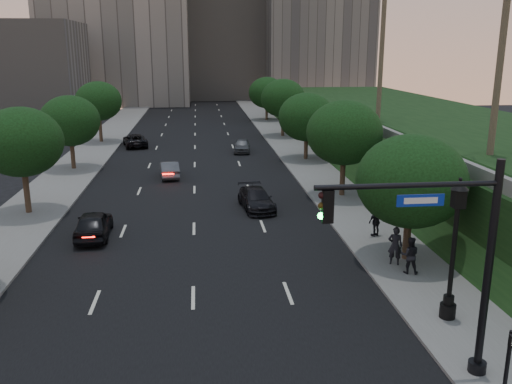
{
  "coord_description": "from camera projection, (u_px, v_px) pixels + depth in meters",
  "views": [
    {
      "loc": [
        0.4,
        -15.81,
        10.02
      ],
      "look_at": [
        2.99,
        8.37,
        3.6
      ],
      "focal_mm": 38.0,
      "sensor_mm": 36.0,
      "label": 1
    }
  ],
  "objects": [
    {
      "name": "sedan_mid_left",
      "position": [
        169.0,
        169.0,
        43.59
      ],
      "size": [
        1.82,
        4.13,
        1.32
      ],
      "primitive_type": "imported",
      "rotation": [
        0.0,
        0.0,
        3.25
      ],
      "color": "#4D4F54",
      "rests_on": "ground"
    },
    {
      "name": "tree_left_d",
      "position": [
        98.0,
        101.0,
        58.74
      ],
      "size": [
        5.0,
        5.0,
        6.71
      ],
      "color": "#38281C",
      "rests_on": "ground"
    },
    {
      "name": "tree_right_a",
      "position": [
        411.0,
        181.0,
        25.44
      ],
      "size": [
        5.2,
        5.2,
        6.24
      ],
      "color": "#38281C",
      "rests_on": "ground"
    },
    {
      "name": "tree_right_e",
      "position": [
        267.0,
        93.0,
        77.35
      ],
      "size": [
        5.2,
        5.2,
        6.24
      ],
      "color": "#38281C",
      "rests_on": "ground"
    },
    {
      "name": "street_lamp",
      "position": [
        453.0,
        256.0,
        19.96
      ],
      "size": [
        0.64,
        0.64,
        5.62
      ],
      "color": "black",
      "rests_on": "ground"
    },
    {
      "name": "sedan_far_left",
      "position": [
        135.0,
        140.0,
        57.38
      ],
      "size": [
        3.21,
        5.22,
        1.35
      ],
      "primitive_type": "imported",
      "rotation": [
        0.0,
        0.0,
        3.35
      ],
      "color": "black",
      "rests_on": "ground"
    },
    {
      "name": "office_block_filler",
      "position": [
        18.0,
        70.0,
        80.54
      ],
      "size": [
        18.0,
        16.0,
        14.0
      ],
      "primitive_type": "cube",
      "color": "gray",
      "rests_on": "ground"
    },
    {
      "name": "pedestrian_c",
      "position": [
        376.0,
        221.0,
        29.38
      ],
      "size": [
        1.07,
        0.76,
        1.68
      ],
      "primitive_type": "imported",
      "rotation": [
        0.0,
        0.0,
        3.54
      ],
      "color": "black",
      "rests_on": "sidewalk_right"
    },
    {
      "name": "sidewalk_right",
      "position": [
        312.0,
        166.0,
        47.59
      ],
      "size": [
        4.5,
        140.0,
        0.15
      ],
      "primitive_type": "cube",
      "color": "slate",
      "rests_on": "ground"
    },
    {
      "name": "pedestrian_a",
      "position": [
        395.0,
        246.0,
        25.46
      ],
      "size": [
        0.8,
        0.68,
        1.86
      ],
      "primitive_type": "imported",
      "rotation": [
        0.0,
        0.0,
        2.73
      ],
      "color": "black",
      "rests_on": "sidewalk_right"
    },
    {
      "name": "office_block_left",
      "position": [
        117.0,
        16.0,
        100.63
      ],
      "size": [
        26.0,
        20.0,
        32.0
      ],
      "primitive_type": "cube",
      "color": "gray",
      "rests_on": "ground"
    },
    {
      "name": "sedan_near_right",
      "position": [
        256.0,
        199.0,
        34.92
      ],
      "size": [
        2.37,
        4.73,
        1.32
      ],
      "primitive_type": "imported",
      "rotation": [
        0.0,
        0.0,
        0.12
      ],
      "color": "black",
      "rests_on": "ground"
    },
    {
      "name": "office_block_right",
      "position": [
        314.0,
        8.0,
        107.88
      ],
      "size": [
        20.0,
        22.0,
        36.0
      ],
      "primitive_type": "cube",
      "color": "slate",
      "rests_on": "ground"
    },
    {
      "name": "embankment",
      "position": [
        452.0,
        146.0,
        46.39
      ],
      "size": [
        18.0,
        90.0,
        4.0
      ],
      "primitive_type": "cube",
      "color": "black",
      "rests_on": "ground"
    },
    {
      "name": "tree_left_c",
      "position": [
        70.0,
        121.0,
        45.38
      ],
      "size": [
        5.0,
        5.0,
        6.34
      ],
      "color": "#38281C",
      "rests_on": "ground"
    },
    {
      "name": "pedestrian_signal",
      "position": [
        509.0,
        362.0,
        15.11
      ],
      "size": [
        0.3,
        0.33,
        2.5
      ],
      "color": "black",
      "rests_on": "ground"
    },
    {
      "name": "tree_right_c",
      "position": [
        307.0,
        117.0,
        49.47
      ],
      "size": [
        5.2,
        5.2,
        6.24
      ],
      "color": "#38281C",
      "rests_on": "ground"
    },
    {
      "name": "traffic_signal_mast",
      "position": [
        454.0,
        269.0,
        16.12
      ],
      "size": [
        5.68,
        0.56,
        7.0
      ],
      "color": "black",
      "rests_on": "ground"
    },
    {
      "name": "sedan_far_right",
      "position": [
        242.0,
        146.0,
        54.29
      ],
      "size": [
        1.97,
        4.1,
        1.35
      ],
      "primitive_type": "imported",
      "rotation": [
        0.0,
        0.0,
        -0.1
      ],
      "color": "#4B4E52",
      "rests_on": "ground"
    },
    {
      "name": "road_surface",
      "position": [
        195.0,
        169.0,
        46.55
      ],
      "size": [
        16.0,
        140.0,
        0.02
      ],
      "primitive_type": "cube",
      "color": "black",
      "rests_on": "ground"
    },
    {
      "name": "pedestrian_b",
      "position": [
        410.0,
        255.0,
        24.46
      ],
      "size": [
        0.99,
        0.87,
        1.72
      ],
      "primitive_type": "imported",
      "rotation": [
        0.0,
        0.0,
        2.84
      ],
      "color": "black",
      "rests_on": "sidewalk_right"
    },
    {
      "name": "tree_right_b",
      "position": [
        344.0,
        133.0,
        36.85
      ],
      "size": [
        5.2,
        5.2,
        6.74
      ],
      "color": "#38281C",
      "rests_on": "ground"
    },
    {
      "name": "tree_right_d",
      "position": [
        283.0,
        98.0,
        62.81
      ],
      "size": [
        5.2,
        5.2,
        6.74
      ],
      "color": "#38281C",
      "rests_on": "ground"
    },
    {
      "name": "tree_left_b",
      "position": [
        21.0,
        142.0,
        32.79
      ],
      "size": [
        5.0,
        5.0,
        6.71
      ],
      "color": "#38281C",
      "rests_on": "ground"
    },
    {
      "name": "ground",
      "position": [
        192.0,
        366.0,
        17.71
      ],
      "size": [
        160.0,
        160.0,
        0.0
      ],
      "primitive_type": "plane",
      "color": "black",
      "rests_on": "ground"
    },
    {
      "name": "office_block_mid",
      "position": [
        223.0,
        35.0,
        113.07
      ],
      "size": [
        22.0,
        18.0,
        26.0
      ],
      "primitive_type": "cube",
      "color": "gray",
      "rests_on": "ground"
    },
    {
      "name": "parapet_wall",
      "position": [
        356.0,
        120.0,
        44.91
      ],
      "size": [
        0.35,
        90.0,
        0.7
      ],
      "primitive_type": "cube",
      "color": "slate",
      "rests_on": "embankment"
    },
    {
      "name": "sedan_near_left",
      "position": [
        93.0,
        224.0,
        29.62
      ],
      "size": [
        1.96,
        4.49,
        1.51
      ],
      "primitive_type": "imported",
      "rotation": [
        0.0,
        0.0,
        3.18
      ],
      "color": "black",
      "rests_on": "ground"
    },
    {
      "name": "sidewalk_left",
      "position": [
        72.0,
        172.0,
        45.48
      ],
      "size": [
        4.5,
        140.0,
        0.15
      ],
      "primitive_type": "cube",
      "color": "slate",
      "rests_on": "ground"
    }
  ]
}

